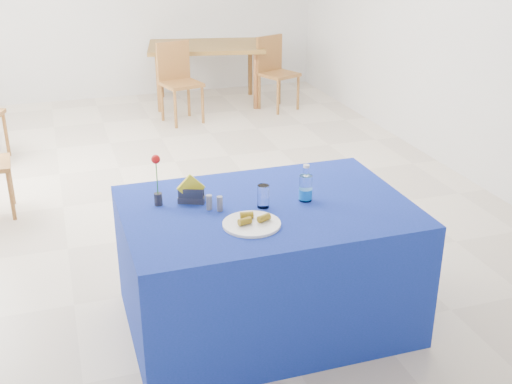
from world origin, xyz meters
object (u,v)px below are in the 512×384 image
(chair_bg_left, at_px, (178,76))
(chair_bg_right, at_px, (275,67))
(water_bottle, at_px, (306,189))
(oak_table, at_px, (206,51))
(plate, at_px, (252,224))
(blue_table, at_px, (266,265))

(chair_bg_left, relative_size, chair_bg_right, 1.03)
(water_bottle, relative_size, oak_table, 0.14)
(water_bottle, bearing_deg, plate, -151.13)
(plate, distance_m, chair_bg_left, 4.48)
(plate, xyz_separation_m, oak_table, (1.01, 5.11, -0.09))
(blue_table, xyz_separation_m, oak_table, (0.85, 4.89, 0.30))
(oak_table, bearing_deg, plate, -101.16)
(blue_table, relative_size, water_bottle, 7.44)
(water_bottle, bearing_deg, blue_table, 179.58)
(water_bottle, xyz_separation_m, chair_bg_left, (0.12, 4.23, -0.30))
(chair_bg_left, height_order, chair_bg_right, chair_bg_left)
(chair_bg_left, distance_m, chair_bg_right, 1.26)
(blue_table, bearing_deg, oak_table, 80.14)
(plate, relative_size, oak_table, 0.19)
(water_bottle, height_order, oak_table, water_bottle)
(water_bottle, distance_m, chair_bg_left, 4.25)
(plate, xyz_separation_m, chair_bg_left, (0.50, 4.45, -0.24))
(blue_table, distance_m, water_bottle, 0.51)
(blue_table, xyz_separation_m, chair_bg_right, (1.60, 4.40, 0.14))
(water_bottle, bearing_deg, chair_bg_right, 72.69)
(plate, relative_size, blue_table, 0.19)
(water_bottle, xyz_separation_m, oak_table, (0.62, 4.90, -0.15))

